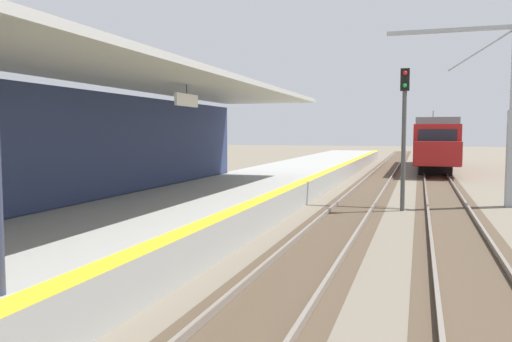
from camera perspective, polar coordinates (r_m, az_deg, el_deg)
name	(u,v)px	position (r m, az deg, el deg)	size (l,w,h in m)	color
station_platform	(221,201)	(18.25, -3.97, -3.34)	(5.00, 80.00, 0.91)	#999993
station_building_with_canopy	(82,141)	(14.26, -18.91, 3.17)	(4.85, 24.00, 4.43)	#4C4C4C
track_pair_nearest_platform	(358,202)	(21.12, 11.35, -3.47)	(2.34, 120.00, 0.16)	#4C3D2D
track_pair_middle	(447,206)	(21.02, 20.62, -3.70)	(2.34, 120.00, 0.16)	#4C3D2D
approaching_train	(434,141)	(42.70, 19.29, 3.15)	(2.93, 19.60, 4.76)	maroon
rail_signal_post	(404,124)	(19.39, 16.26, 5.07)	(0.32, 0.34, 5.20)	#4C4C4C
catenary_pylon_far_side	(505,114)	(21.95, 26.15, 5.76)	(5.00, 0.40, 7.50)	#9EA3A8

